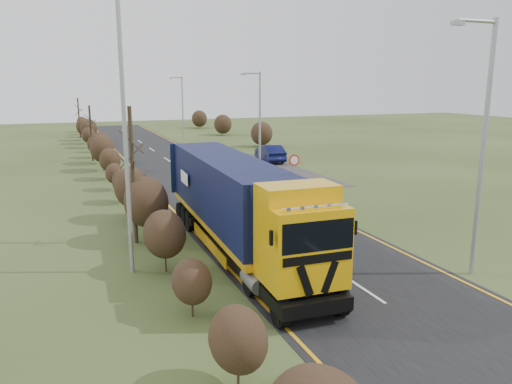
{
  "coord_description": "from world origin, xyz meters",
  "views": [
    {
      "loc": [
        -9.47,
        -17.84,
        6.99
      ],
      "look_at": [
        -0.75,
        3.9,
        1.88
      ],
      "focal_mm": 35.0,
      "sensor_mm": 36.0,
      "label": 1
    }
  ],
  "objects": [
    {
      "name": "lane_markings",
      "position": [
        0.0,
        9.69,
        0.03
      ],
      "size": [
        7.52,
        116.0,
        0.01
      ],
      "color": "orange",
      "rests_on": "road"
    },
    {
      "name": "car_red_hatchback",
      "position": [
        5.04,
        19.93,
        0.58
      ],
      "size": [
        1.41,
        3.43,
        1.16
      ],
      "primitive_type": "imported",
      "rotation": [
        0.0,
        0.0,
        3.13
      ],
      "color": "maroon",
      "rests_on": "ground"
    },
    {
      "name": "lorry",
      "position": [
        -2.8,
        0.93,
        2.27
      ],
      "size": [
        2.85,
        14.45,
        4.01
      ],
      "rotation": [
        0.0,
        0.0,
        -0.04
      ],
      "color": "black",
      "rests_on": "ground"
    },
    {
      "name": "car_blue_sedan",
      "position": [
        8.5,
        23.54,
        0.78
      ],
      "size": [
        2.1,
        4.85,
        1.55
      ],
      "primitive_type": "imported",
      "rotation": [
        0.0,
        0.0,
        3.04
      ],
      "color": "#0A0E39",
      "rests_on": "ground"
    },
    {
      "name": "road",
      "position": [
        0.0,
        10.0,
        0.01
      ],
      "size": [
        8.0,
        120.0,
        0.02
      ],
      "primitive_type": "cube",
      "color": "black",
      "rests_on": "ground"
    },
    {
      "name": "streetlight_mid",
      "position": [
        5.71,
        19.41,
        4.33
      ],
      "size": [
        1.69,
        0.18,
        7.9
      ],
      "color": "#979B9C",
      "rests_on": "ground"
    },
    {
      "name": "speed_sign",
      "position": [
        4.39,
        10.23,
        1.85
      ],
      "size": [
        0.72,
        0.1,
        2.6
      ],
      "color": "#979B9C",
      "rests_on": "ground"
    },
    {
      "name": "warning_board",
      "position": [
        4.27,
        23.23,
        1.05
      ],
      "size": [
        0.67,
        0.11,
        1.76
      ],
      "color": "#979B9C",
      "rests_on": "ground"
    },
    {
      "name": "ground",
      "position": [
        0.0,
        0.0,
        0.0
      ],
      "size": [
        160.0,
        160.0,
        0.0
      ],
      "primitive_type": "plane",
      "color": "#35401B",
      "rests_on": "ground"
    },
    {
      "name": "streetlight_far",
      "position": [
        5.71,
        45.39,
        4.29
      ],
      "size": [
        1.68,
        0.18,
        7.85
      ],
      "color": "#979B9C",
      "rests_on": "ground"
    },
    {
      "name": "streetlight_near",
      "position": [
        4.48,
        -4.48,
        5.05
      ],
      "size": [
        1.95,
        0.18,
        9.17
      ],
      "color": "#979B9C",
      "rests_on": "ground"
    },
    {
      "name": "hedgerow",
      "position": [
        -6.0,
        7.89,
        1.62
      ],
      "size": [
        2.24,
        102.04,
        6.05
      ],
      "color": "black",
      "rests_on": "ground"
    },
    {
      "name": "layby",
      "position": [
        6.5,
        20.0,
        0.01
      ],
      "size": [
        6.0,
        18.0,
        0.02
      ],
      "primitive_type": "cube",
      "color": "#322F2D",
      "rests_on": "ground"
    },
    {
      "name": "left_pole",
      "position": [
        -7.18,
        0.45,
        5.13
      ],
      "size": [
        0.16,
        0.16,
        10.26
      ],
      "primitive_type": "cylinder",
      "color": "#979B9C",
      "rests_on": "ground"
    }
  ]
}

